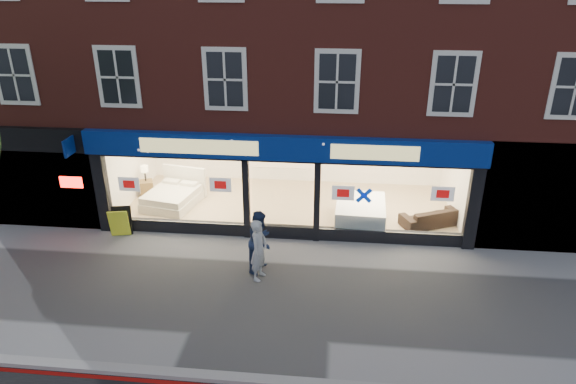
% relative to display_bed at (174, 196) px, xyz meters
% --- Properties ---
extents(ground, '(120.00, 120.00, 0.00)m').
position_rel_display_bed_xyz_m(ground, '(3.92, -4.87, -0.41)').
color(ground, gray).
rests_on(ground, ground).
extents(kerb_stone, '(60.00, 0.25, 0.12)m').
position_rel_display_bed_xyz_m(kerb_stone, '(3.92, -7.77, -0.35)').
color(kerb_stone, gray).
rests_on(kerb_stone, ground).
extents(showroom_floor, '(11.00, 4.50, 0.10)m').
position_rel_display_bed_xyz_m(showroom_floor, '(3.92, 0.38, -0.36)').
color(showroom_floor, tan).
rests_on(showroom_floor, ground).
extents(display_bed, '(1.92, 2.20, 1.08)m').
position_rel_display_bed_xyz_m(display_bed, '(0.00, 0.00, 0.00)').
color(display_bed, silver).
rests_on(display_bed, showroom_floor).
extents(bedside_table, '(0.59, 0.59, 0.55)m').
position_rel_display_bed_xyz_m(bedside_table, '(-1.18, 0.62, -0.03)').
color(bedside_table, brown).
rests_on(bedside_table, showroom_floor).
extents(mattress_stack, '(1.58, 1.96, 0.75)m').
position_rel_display_bed_xyz_m(mattress_stack, '(6.30, -0.87, 0.07)').
color(mattress_stack, white).
rests_on(mattress_stack, showroom_floor).
extents(sofa, '(2.06, 1.48, 0.56)m').
position_rel_display_bed_xyz_m(sofa, '(8.52, -0.66, -0.03)').
color(sofa, black).
rests_on(sofa, showroom_floor).
extents(a_board, '(0.66, 0.50, 0.92)m').
position_rel_display_bed_xyz_m(a_board, '(-0.98, -2.17, 0.05)').
color(a_board, yellow).
rests_on(a_board, ground).
extents(pedestrian_grey, '(0.56, 0.71, 1.69)m').
position_rel_display_bed_xyz_m(pedestrian_grey, '(3.58, -4.05, 0.44)').
color(pedestrian_grey, '#AEB2B6').
rests_on(pedestrian_grey, ground).
extents(pedestrian_blue, '(0.89, 1.01, 1.74)m').
position_rel_display_bed_xyz_m(pedestrian_blue, '(3.56, -3.63, 0.47)').
color(pedestrian_blue, '#1B284B').
rests_on(pedestrian_blue, ground).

